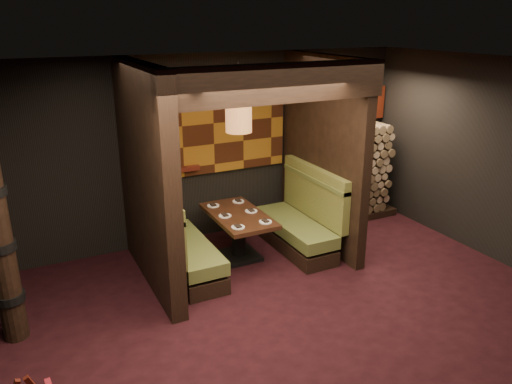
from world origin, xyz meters
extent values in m
cube|color=black|center=(0.00, 0.00, -0.01)|extent=(6.50, 5.50, 0.02)
cube|color=black|center=(0.00, 0.00, 2.86)|extent=(6.50, 5.50, 0.02)
cube|color=black|center=(0.00, 2.76, 1.43)|extent=(6.50, 0.02, 2.85)
cube|color=black|center=(-1.35, 1.65, 1.43)|extent=(0.20, 2.20, 2.85)
cube|color=black|center=(1.30, 1.70, 1.43)|extent=(0.15, 2.10, 2.85)
cube|color=black|center=(-0.02, 0.70, 2.63)|extent=(2.85, 0.18, 0.44)
cube|color=#965B17|center=(-0.02, 2.71, 1.82)|extent=(2.40, 0.06, 1.55)
cube|color=#965B17|center=(-1.23, 1.82, 1.85)|extent=(0.04, 1.85, 1.45)
cube|color=#4F1910|center=(-0.60, 2.65, 1.18)|extent=(0.60, 0.12, 0.07)
cube|color=black|center=(-0.85, 1.65, 0.11)|extent=(0.55, 1.60, 0.22)
cube|color=#5C6830|center=(-0.85, 1.65, 0.36)|extent=(0.55, 1.60, 0.18)
cube|color=brown|center=(-1.19, 1.65, 0.75)|extent=(0.12, 1.60, 0.78)
cube|color=#5C6830|center=(-1.19, 1.65, 1.10)|extent=(0.15, 1.60, 0.06)
cube|color=black|center=(0.82, 1.65, 0.11)|extent=(0.55, 1.60, 0.22)
cube|color=#5C6830|center=(0.82, 1.65, 0.36)|extent=(0.55, 1.60, 0.18)
cube|color=brown|center=(1.16, 1.65, 0.75)|extent=(0.12, 1.60, 0.78)
cube|color=#5C6830|center=(1.16, 1.65, 1.10)|extent=(0.15, 1.60, 0.06)
cube|color=black|center=(-0.06, 1.75, 0.03)|extent=(0.55, 0.55, 0.06)
cylinder|color=black|center=(-0.06, 1.75, 0.31)|extent=(0.20, 0.20, 0.63)
cube|color=#3D1E14|center=(-0.06, 1.75, 0.66)|extent=(0.71, 1.31, 0.06)
cylinder|color=white|center=(-0.26, 1.31, 0.69)|extent=(0.18, 0.18, 0.01)
cube|color=black|center=(-0.26, 1.31, 0.71)|extent=(0.07, 0.11, 0.02)
cylinder|color=white|center=(0.15, 1.30, 0.69)|extent=(0.18, 0.18, 0.01)
cube|color=black|center=(0.15, 1.30, 0.71)|extent=(0.07, 0.11, 0.02)
cylinder|color=white|center=(-0.26, 1.75, 0.69)|extent=(0.18, 0.18, 0.01)
cube|color=black|center=(-0.26, 1.75, 0.71)|extent=(0.07, 0.11, 0.02)
cylinder|color=white|center=(0.15, 1.75, 0.69)|extent=(0.18, 0.18, 0.01)
cube|color=black|center=(0.15, 1.75, 0.71)|extent=(0.07, 0.11, 0.02)
cylinder|color=white|center=(-0.26, 2.20, 0.69)|extent=(0.18, 0.18, 0.01)
cube|color=black|center=(-0.26, 2.20, 0.71)|extent=(0.07, 0.11, 0.02)
cylinder|color=white|center=(0.15, 2.20, 0.69)|extent=(0.18, 0.18, 0.01)
cube|color=black|center=(0.15, 2.20, 0.71)|extent=(0.07, 0.11, 0.02)
cylinder|color=#A66532|center=(-0.06, 1.70, 2.11)|extent=(0.35, 0.35, 0.45)
sphere|color=#FFC672|center=(-0.06, 1.70, 2.11)|extent=(0.18, 0.18, 0.18)
cylinder|color=black|center=(-0.06, 1.70, 2.59)|extent=(0.02, 0.02, 0.52)
cylinder|color=black|center=(-3.05, 1.10, 0.50)|extent=(0.31, 0.31, 0.09)
cylinder|color=black|center=(-3.05, 1.10, 1.10)|extent=(0.31, 0.31, 0.09)
cube|color=black|center=(2.29, 2.35, 0.06)|extent=(1.73, 0.70, 0.12)
cube|color=brown|center=(2.29, 2.35, 0.88)|extent=(1.73, 0.70, 1.52)
cube|color=maroon|center=(2.29, 2.68, 1.92)|extent=(1.83, 0.10, 0.56)
cube|color=black|center=(1.39, 1.96, 1.43)|extent=(0.08, 0.08, 2.85)
camera|label=1|loc=(-2.78, -4.25, 3.33)|focal=35.00mm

